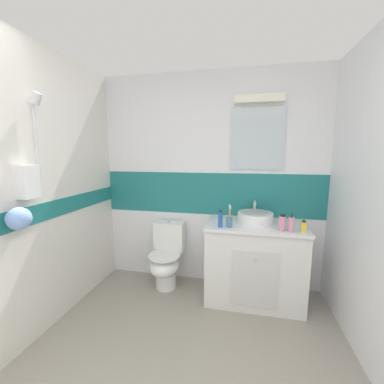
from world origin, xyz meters
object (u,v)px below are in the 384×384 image
at_px(sink_basin, 255,217).
at_px(perfume_flask_small, 304,226).
at_px(toothbrush_cup, 229,221).
at_px(soap_dispenser, 291,225).
at_px(mouthwash_bottle, 282,223).
at_px(toilet, 166,257).
at_px(deodorant_spray_can, 220,219).

bearing_deg(sink_basin, perfume_flask_small, -27.83).
bearing_deg(sink_basin, toothbrush_cup, -139.41).
bearing_deg(soap_dispenser, mouthwash_bottle, 169.76).
distance_m(toilet, perfume_flask_small, 1.55).
bearing_deg(deodorant_spray_can, perfume_flask_small, 0.35).
xyz_separation_m(sink_basin, soap_dispenser, (0.32, -0.24, 0.01)).
distance_m(soap_dispenser, deodorant_spray_can, 0.66).
xyz_separation_m(toilet, deodorant_spray_can, (0.65, -0.25, 0.57)).
bearing_deg(mouthwash_bottle, perfume_flask_small, 0.57).
height_order(toilet, soap_dispenser, soap_dispenser).
relative_size(toothbrush_cup, deodorant_spray_can, 1.35).
xyz_separation_m(sink_basin, perfume_flask_small, (0.43, -0.23, -0.01)).
distance_m(toothbrush_cup, perfume_flask_small, 0.69).
relative_size(sink_basin, toothbrush_cup, 1.78).
bearing_deg(toothbrush_cup, soap_dispenser, -2.00).
xyz_separation_m(soap_dispenser, perfume_flask_small, (0.11, 0.02, -0.02)).
bearing_deg(toothbrush_cup, mouthwash_bottle, -0.70).
bearing_deg(sink_basin, toilet, 179.12).
bearing_deg(perfume_flask_small, deodorant_spray_can, -179.65).
height_order(toilet, deodorant_spray_can, deodorant_spray_can).
distance_m(sink_basin, toilet, 1.14).
height_order(toilet, perfume_flask_small, perfume_flask_small).
bearing_deg(perfume_flask_small, toilet, 170.40).
bearing_deg(mouthwash_bottle, toothbrush_cup, 179.30).
bearing_deg(toilet, sink_basin, -0.88).
bearing_deg(toilet, mouthwash_bottle, -11.13).
height_order(sink_basin, deodorant_spray_can, sink_basin).
bearing_deg(toothbrush_cup, perfume_flask_small, -0.35).
distance_m(sink_basin, toothbrush_cup, 0.34).
xyz_separation_m(toilet, perfume_flask_small, (1.43, -0.24, 0.55)).
distance_m(soap_dispenser, perfume_flask_small, 0.11).
xyz_separation_m(sink_basin, toothbrush_cup, (-0.26, -0.22, 0.00)).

